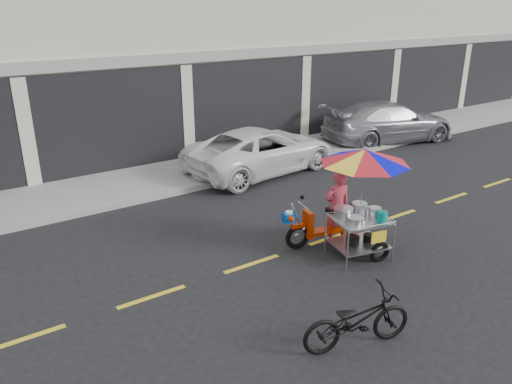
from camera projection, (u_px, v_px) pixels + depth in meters
ground at (332, 238)px, 10.39m from camera, size 90.00×90.00×0.00m
sidewalk at (205, 167)px, 14.62m from camera, size 45.00×3.00×0.15m
shophouse_block at (202, 12)px, 18.55m from camera, size 36.00×8.11×10.40m
centerline at (332, 237)px, 10.39m from camera, size 42.00×0.10×0.01m
white_pickup at (261, 150)px, 14.24m from camera, size 4.79×2.61×1.27m
silver_pickup at (388, 122)px, 17.36m from camera, size 5.08×2.85×1.39m
near_bicycle at (357, 320)px, 6.97m from camera, size 1.74×0.99×0.86m
food_vendor_rig at (353, 185)px, 9.40m from camera, size 2.15×2.05×2.17m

